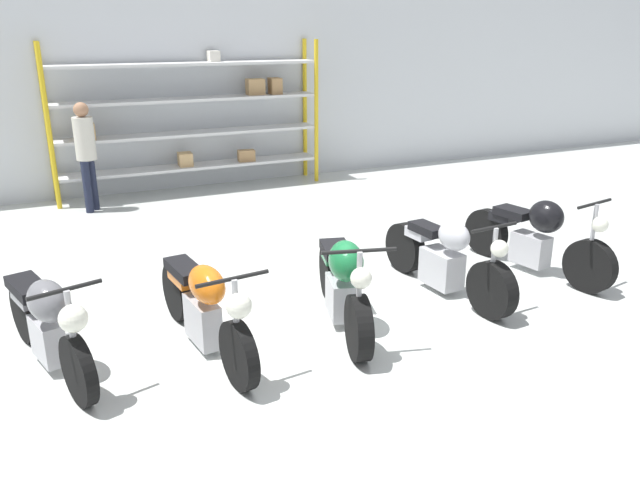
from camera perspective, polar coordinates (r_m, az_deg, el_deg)
ground_plane at (r=6.74m, az=1.44°, el=-6.65°), size 30.00×30.00×0.00m
back_wall at (r=12.05m, az=-12.06°, el=13.24°), size 30.00×0.08×3.60m
shelving_rack at (r=11.73m, az=-11.70°, el=11.00°), size 4.85×0.63×2.69m
motorcycle_grey at (r=5.96m, az=-23.69°, el=-6.81°), size 0.78×1.96×1.00m
motorcycle_orange at (r=5.91m, az=-10.56°, el=-5.89°), size 0.63×2.15×1.00m
motorcycle_green at (r=6.30m, az=2.15°, el=-3.94°), size 0.84×2.01×1.05m
motorcycle_silver at (r=7.23m, az=11.38°, el=-1.71°), size 0.60×2.14×1.00m
motorcycle_black at (r=8.11m, az=19.14°, el=0.29°), size 0.69×2.14×1.06m
person_browsing at (r=10.85m, az=-20.65°, el=7.89°), size 0.45×0.45×1.78m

